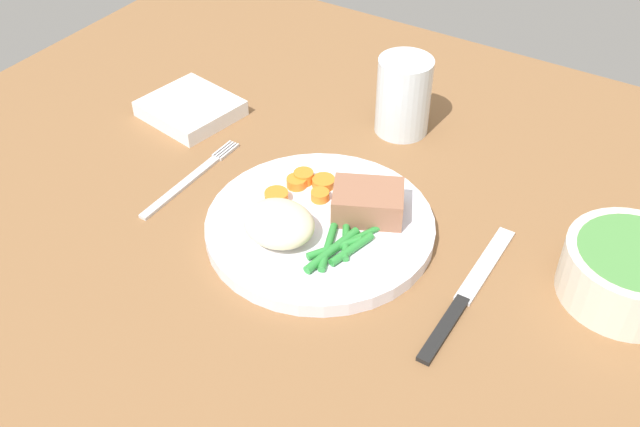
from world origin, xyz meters
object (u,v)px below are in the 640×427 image
(fork, at_px, (191,179))
(salad_bowl, at_px, (630,270))
(water_glass, at_px, (403,101))
(napkin, at_px, (191,108))
(meat_portion, at_px, (366,200))
(knife, at_px, (466,294))
(dinner_plate, at_px, (320,226))

(fork, height_order, salad_bowl, salad_bowl)
(water_glass, xyz_separation_m, napkin, (-0.25, -0.12, -0.03))
(meat_portion, height_order, knife, meat_portion)
(salad_bowl, height_order, napkin, salad_bowl)
(knife, relative_size, napkin, 1.87)
(dinner_plate, relative_size, meat_portion, 3.29)
(salad_bowl, bearing_deg, meat_portion, -170.82)
(meat_portion, bearing_deg, water_glass, 105.27)
(water_glass, bearing_deg, dinner_plate, -85.61)
(knife, height_order, water_glass, water_glass)
(fork, height_order, water_glass, water_glass)
(salad_bowl, bearing_deg, knife, -146.63)
(dinner_plate, distance_m, water_glass, 0.22)
(meat_portion, relative_size, napkin, 0.67)
(fork, bearing_deg, meat_portion, 6.77)
(dinner_plate, distance_m, salad_bowl, 0.31)
(dinner_plate, xyz_separation_m, salad_bowl, (0.30, 0.08, 0.02))
(dinner_plate, distance_m, fork, 0.17)
(knife, xyz_separation_m, water_glass, (-0.19, 0.22, 0.04))
(dinner_plate, height_order, fork, dinner_plate)
(water_glass, bearing_deg, salad_bowl, -23.95)
(meat_portion, bearing_deg, knife, -16.71)
(dinner_plate, bearing_deg, napkin, 158.30)
(dinner_plate, bearing_deg, fork, -179.16)
(dinner_plate, xyz_separation_m, napkin, (-0.26, 0.10, 0.00))
(water_glass, bearing_deg, meat_portion, -74.73)
(fork, height_order, knife, knife)
(meat_portion, xyz_separation_m, napkin, (-0.30, 0.07, -0.02))
(meat_portion, bearing_deg, dinner_plate, -130.60)
(dinner_plate, xyz_separation_m, knife, (0.17, -0.00, -0.01))
(fork, bearing_deg, napkin, 125.06)
(meat_portion, xyz_separation_m, salad_bowl, (0.26, 0.04, -0.00))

